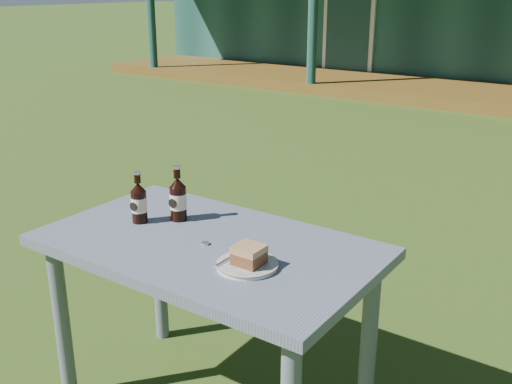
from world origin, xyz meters
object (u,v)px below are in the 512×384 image
Objects in this scene: cola_bottle_near at (178,199)px; cake_slice at (249,255)px; cafe_table at (208,267)px; cola_bottle_far at (139,202)px; plate at (247,265)px.

cake_slice is at bearing -21.42° from cola_bottle_near.
cola_bottle_far reaches higher than cafe_table.
plate is 0.57m from cola_bottle_far.
cola_bottle_near is 0.15m from cola_bottle_far.
cola_bottle_far is at bearing 172.13° from plate.
cola_bottle_near is (-0.22, 0.10, 0.19)m from cafe_table.
cafe_table is at bearing -23.64° from cola_bottle_near.
cola_bottle_far is (-0.56, 0.08, 0.07)m from plate.
cola_bottle_near is 1.08× the size of cola_bottle_far.
cake_slice is at bearing -7.90° from cola_bottle_far.
cake_slice is (0.24, -0.08, 0.15)m from cafe_table.
cake_slice is at bearing -19.29° from cafe_table.
cafe_table is at bearing 0.89° from cola_bottle_far.
cake_slice is 0.46× the size of cola_bottle_far.
plate is 2.22× the size of cake_slice.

